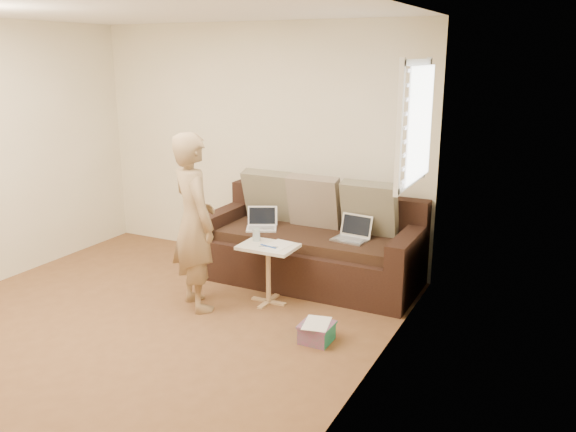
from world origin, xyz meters
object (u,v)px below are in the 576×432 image
object	(u,v)px
laptop_white	(261,230)
striped_box	(317,332)
side_table	(268,274)
person	(194,222)
laptop_silver	(350,241)
drinking_glass	(256,235)
sofa	(310,242)

from	to	relation	value
laptop_white	striped_box	distance (m)	1.59
side_table	laptop_white	bearing A→B (deg)	124.36
person	side_table	world-z (taller)	person
laptop_silver	drinking_glass	distance (m)	0.92
sofa	person	distance (m)	1.29
laptop_white	drinking_glass	distance (m)	0.54
sofa	laptop_silver	bearing A→B (deg)	-8.00
laptop_silver	laptop_white	size ratio (longest dim) A/B	1.07
laptop_white	drinking_glass	xyz separation A→B (m)	(0.21, -0.48, 0.11)
laptop_silver	drinking_glass	size ratio (longest dim) A/B	2.73
sofa	laptop_white	distance (m)	0.52
laptop_white	person	xyz separation A→B (m)	(-0.18, -0.91, 0.29)
side_table	person	bearing A→B (deg)	-146.82
laptop_white	striped_box	world-z (taller)	laptop_white
laptop_silver	drinking_glass	bearing A→B (deg)	-136.89
person	striped_box	xyz separation A→B (m)	(1.28, -0.15, -0.73)
person	drinking_glass	world-z (taller)	person
side_table	striped_box	size ratio (longest dim) A/B	2.20
sofa	striped_box	bearing A→B (deg)	-63.08
laptop_silver	person	distance (m)	1.51
striped_box	laptop_silver	bearing A→B (deg)	97.74
sofa	person	xyz separation A→B (m)	(-0.67, -1.03, 0.39)
sofa	striped_box	distance (m)	1.38
laptop_white	striped_box	xyz separation A→B (m)	(1.10, -1.07, -0.44)
person	drinking_glass	xyz separation A→B (m)	(0.39, 0.43, -0.18)
sofa	laptop_silver	distance (m)	0.46
laptop_white	person	world-z (taller)	person
drinking_glass	striped_box	distance (m)	1.19
sofa	striped_box	size ratio (longest dim) A/B	8.53
laptop_silver	laptop_white	distance (m)	0.95
side_table	drinking_glass	size ratio (longest dim) A/B	4.73
laptop_silver	striped_box	xyz separation A→B (m)	(0.15, -1.12, -0.44)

